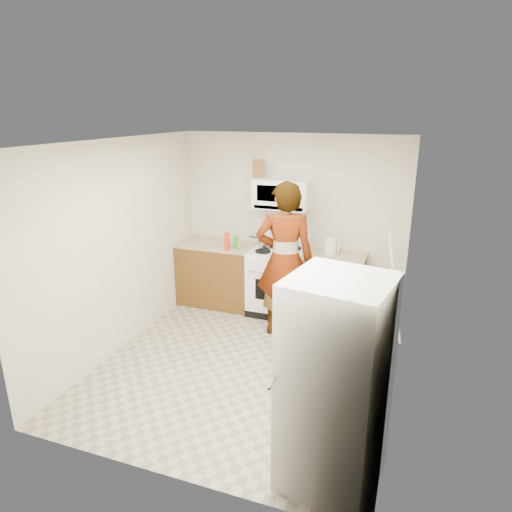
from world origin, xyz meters
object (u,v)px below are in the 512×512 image
at_px(gas_range, 278,280).
at_px(kettle, 330,246).
at_px(microwave, 282,194).
at_px(person, 285,260).
at_px(saucepan, 266,241).
at_px(fridge, 335,385).

relative_size(gas_range, kettle, 5.72).
distance_m(microwave, person, 1.03).
bearing_deg(gas_range, saucepan, 156.56).
height_order(kettle, saucepan, kettle).
bearing_deg(gas_range, fridge, -65.10).
distance_m(person, saucepan, 0.83).
height_order(gas_range, fridge, fridge).
xyz_separation_m(gas_range, fridge, (1.32, -2.85, 0.36)).
relative_size(person, kettle, 10.10).
relative_size(fridge, kettle, 8.60).
distance_m(microwave, kettle, 0.97).
bearing_deg(kettle, microwave, 167.73).
relative_size(microwave, kettle, 3.84).
bearing_deg(fridge, kettle, 112.15).
bearing_deg(kettle, fridge, -88.00).
relative_size(person, saucepan, 8.63).
bearing_deg(person, kettle, -138.80).
distance_m(fridge, saucepan, 3.33).
xyz_separation_m(fridge, saucepan, (-1.54, 2.95, 0.17)).
distance_m(gas_range, kettle, 0.90).
xyz_separation_m(microwave, saucepan, (-0.22, -0.03, -0.68)).
height_order(gas_range, kettle, kettle).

